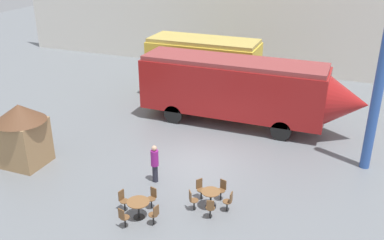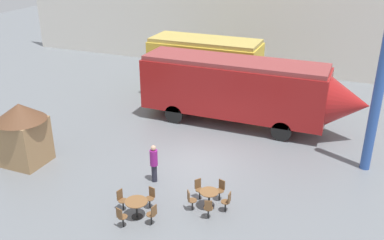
# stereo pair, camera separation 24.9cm
# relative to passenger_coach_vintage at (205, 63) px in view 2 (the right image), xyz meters

# --- Properties ---
(ground_plane) EXTENTS (80.00, 80.00, 0.00)m
(ground_plane) POSITION_rel_passenger_coach_vintage_xyz_m (2.78, -8.30, -2.29)
(ground_plane) COLOR slate
(backdrop_wall) EXTENTS (44.00, 0.15, 9.00)m
(backdrop_wall) POSITION_rel_passenger_coach_vintage_xyz_m (2.78, 7.07, 2.21)
(backdrop_wall) COLOR silver
(backdrop_wall) RESTS_ON ground_plane
(passenger_coach_vintage) EXTENTS (7.03, 2.81, 3.89)m
(passenger_coach_vintage) POSITION_rel_passenger_coach_vintage_xyz_m (0.00, 0.00, 0.00)
(passenger_coach_vintage) COLOR gold
(passenger_coach_vintage) RESTS_ON ground_plane
(streamlined_locomotive) EXTENTS (12.21, 2.67, 3.74)m
(streamlined_locomotive) POSITION_rel_passenger_coach_vintage_xyz_m (3.77, -3.44, -0.10)
(streamlined_locomotive) COLOR maroon
(streamlined_locomotive) RESTS_ON ground_plane
(cafe_table_near) EXTENTS (0.87, 0.87, 0.71)m
(cafe_table_near) POSITION_rel_passenger_coach_vintage_xyz_m (2.22, -13.31, -1.72)
(cafe_table_near) COLOR black
(cafe_table_near) RESTS_ON ground_plane
(cafe_table_mid) EXTENTS (0.76, 0.76, 0.74)m
(cafe_table_mid) POSITION_rel_passenger_coach_vintage_xyz_m (4.57, -11.68, -1.74)
(cafe_table_mid) COLOR black
(cafe_table_mid) RESTS_ON ground_plane
(cafe_chair_0) EXTENTS (0.38, 0.36, 0.87)m
(cafe_chair_0) POSITION_rel_passenger_coach_vintage_xyz_m (3.01, -13.51, -1.78)
(cafe_chair_0) COLOR black
(cafe_chair_0) RESTS_ON ground_plane
(cafe_chair_1) EXTENTS (0.36, 0.38, 0.87)m
(cafe_chair_1) POSITION_rel_passenger_coach_vintage_xyz_m (2.43, -12.53, -1.78)
(cafe_chair_1) COLOR black
(cafe_chair_1) RESTS_ON ground_plane
(cafe_chair_2) EXTENTS (0.38, 0.36, 0.87)m
(cafe_chair_2) POSITION_rel_passenger_coach_vintage_xyz_m (1.44, -13.10, -1.78)
(cafe_chair_2) COLOR black
(cafe_chair_2) RESTS_ON ground_plane
(cafe_chair_3) EXTENTS (0.36, 0.38, 0.87)m
(cafe_chair_3) POSITION_rel_passenger_coach_vintage_xyz_m (2.02, -14.09, -1.78)
(cafe_chair_3) COLOR black
(cafe_chair_3) RESTS_ON ground_plane
(cafe_chair_4) EXTENTS (0.37, 0.39, 0.87)m
(cafe_chair_4) POSITION_rel_passenger_coach_vintage_xyz_m (4.80, -10.97, -1.78)
(cafe_chair_4) COLOR black
(cafe_chair_4) RESTS_ON ground_plane
(cafe_chair_5) EXTENTS (0.40, 0.40, 0.87)m
(cafe_chair_5) POSITION_rel_passenger_coach_vintage_xyz_m (3.96, -11.24, -1.78)
(cafe_chair_5) COLOR black
(cafe_chair_5) RESTS_ON ground_plane
(cafe_chair_6) EXTENTS (0.40, 0.40, 0.87)m
(cafe_chair_6) POSITION_rel_passenger_coach_vintage_xyz_m (3.96, -12.12, -1.78)
(cafe_chair_6) COLOR black
(cafe_chair_6) RESTS_ON ground_plane
(cafe_chair_7) EXTENTS (0.37, 0.39, 0.87)m
(cafe_chair_7) POSITION_rel_passenger_coach_vintage_xyz_m (4.80, -12.40, -1.78)
(cafe_chair_7) COLOR black
(cafe_chair_7) RESTS_ON ground_plane
(cafe_chair_8) EXTENTS (0.36, 0.36, 0.87)m
(cafe_chair_8) POSITION_rel_passenger_coach_vintage_xyz_m (5.32, -11.69, -1.78)
(cafe_chair_8) COLOR black
(cafe_chair_8) RESTS_ON ground_plane
(visitor_person) EXTENTS (0.34, 0.34, 1.75)m
(visitor_person) POSITION_rel_passenger_coach_vintage_xyz_m (1.68, -10.73, -1.33)
(visitor_person) COLOR #262633
(visitor_person) RESTS_ON ground_plane
(ticket_kiosk) EXTENTS (2.34, 2.34, 3.00)m
(ticket_kiosk) POSITION_rel_passenger_coach_vintage_xyz_m (-4.64, -11.51, -0.62)
(ticket_kiosk) COLOR #99754C
(ticket_kiosk) RESTS_ON ground_plane
(support_pillar) EXTENTS (0.44, 0.44, 8.00)m
(support_pillar) POSITION_rel_passenger_coach_vintage_xyz_m (10.19, -6.05, 1.71)
(support_pillar) COLOR #2D519E
(support_pillar) RESTS_ON ground_plane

